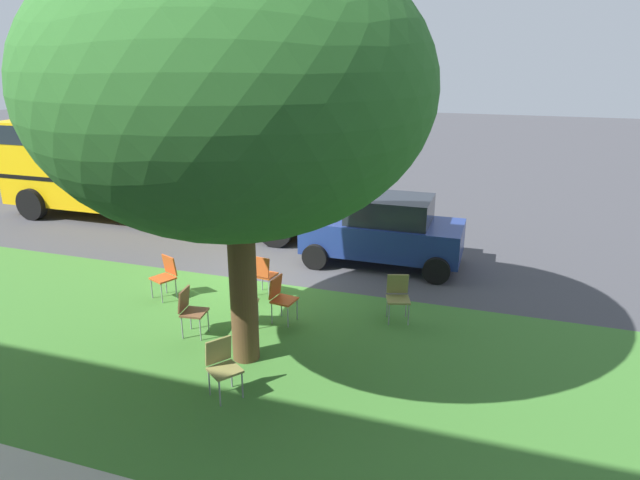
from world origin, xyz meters
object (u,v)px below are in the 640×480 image
object	(u,v)px
chair_3	(190,308)
chair_6	(222,363)
chair_1	(263,273)
chair_2	(245,301)
parked_car	(384,230)
chair_0	(166,274)
chair_4	(281,296)
school_bus	(166,163)
street_tree	(234,90)
chair_5	(398,294)

from	to	relation	value
chair_3	chair_6	bearing A→B (deg)	133.82
chair_3	chair_1	bearing A→B (deg)	-105.44
chair_2	chair_3	xyz separation A→B (m)	(0.79, 0.57, 0.00)
parked_car	chair_0	bearing A→B (deg)	41.17
chair_3	chair_4	world-z (taller)	same
chair_4	chair_1	bearing A→B (deg)	-50.85
chair_4	chair_6	world-z (taller)	same
school_bus	chair_4	bearing A→B (deg)	137.89
school_bus	street_tree	bearing A→B (deg)	130.80
chair_4	parked_car	distance (m)	3.81
chair_5	school_bus	xyz separation A→B (m)	(7.81, -4.45, 1.24)
chair_3	chair_6	size ratio (longest dim) A/B	1.00
parked_car	chair_3	bearing A→B (deg)	61.60
chair_0	parked_car	world-z (taller)	parked_car
chair_3	chair_5	bearing A→B (deg)	-152.51
chair_3	chair_6	xyz separation A→B (m)	(-1.41, 1.47, 0.00)
chair_1	chair_2	size ratio (longest dim) A/B	1.00
street_tree	parked_car	world-z (taller)	street_tree
chair_6	school_bus	distance (m)	9.73
chair_2	parked_car	distance (m)	4.39
chair_5	chair_3	bearing A→B (deg)	27.49
street_tree	parked_car	xyz separation A→B (m)	(-1.22, -5.02, -3.46)
chair_3	street_tree	bearing A→B (deg)	161.84
street_tree	chair_4	size ratio (longest dim) A/B	7.29
chair_2	chair_4	xyz separation A→B (m)	(-0.52, -0.42, 0.00)
chair_1	chair_2	distance (m)	1.40
chair_2	chair_5	bearing A→B (deg)	-155.40
chair_0	chair_2	bearing A→B (deg)	161.97
street_tree	parked_car	distance (m)	6.22
chair_4	school_bus	distance (m)	7.86
chair_2	chair_6	bearing A→B (deg)	106.86
parked_car	chair_1	bearing A→B (deg)	53.68
parked_car	chair_6	bearing A→B (deg)	79.94
street_tree	chair_1	distance (m)	4.52
chair_4	chair_6	bearing A→B (deg)	92.26
street_tree	chair_5	bearing A→B (deg)	-134.04
street_tree	chair_6	world-z (taller)	street_tree
chair_0	chair_6	distance (m)	3.88
chair_2	chair_1	bearing A→B (deg)	-79.56
chair_1	school_bus	distance (m)	6.67
chair_5	chair_6	xyz separation A→B (m)	(1.96, 3.22, 0.00)
chair_6	chair_2	bearing A→B (deg)	-73.14
school_bus	chair_5	bearing A→B (deg)	150.33
chair_2	school_bus	bearing A→B (deg)	-47.07
street_tree	school_bus	xyz separation A→B (m)	(5.71, -6.62, -2.53)
street_tree	chair_3	distance (m)	4.00
chair_1	chair_6	distance (m)	3.53
chair_4	chair_5	bearing A→B (deg)	-159.82
chair_0	parked_car	distance (m)	5.09
street_tree	parked_car	size ratio (longest dim) A/B	1.73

